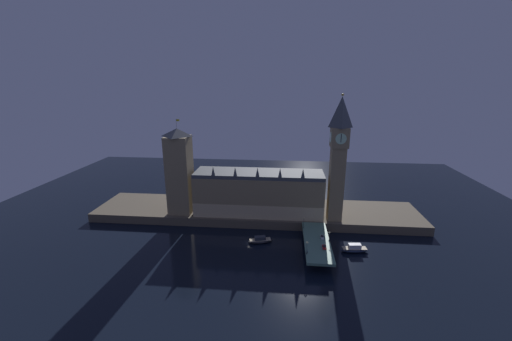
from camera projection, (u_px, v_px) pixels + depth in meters
The scene contains 14 objects.
ground_plane at pixel (250, 243), 181.85m from camera, with size 400.00×400.00×0.00m, color black.
embankment at pixel (256, 212), 218.43m from camera, with size 220.00×42.00×5.68m.
parliament_hall at pixel (259, 192), 207.29m from camera, with size 83.50×24.12×33.67m.
clock_tower at pixel (338, 156), 189.19m from camera, with size 10.73×10.84×78.17m.
victoria_tower at pixel (180, 171), 204.65m from camera, with size 15.12×15.12×62.24m.
bridge at pixel (317, 244), 172.54m from camera, with size 13.97×46.00×6.19m.
car_southbound_lead at pixel (324, 247), 164.00m from camera, with size 1.94×4.27×1.36m.
car_southbound_trail at pixel (322, 237), 174.44m from camera, with size 1.89×4.31×1.44m.
pedestrian_near_rail at pixel (307, 252), 159.15m from camera, with size 0.38×0.38×1.65m.
street_lamp_near at pixel (307, 246), 157.31m from camera, with size 1.34×0.60×6.97m.
street_lamp_mid at pixel (329, 235), 170.44m from camera, with size 1.34×0.60×5.86m.
street_lamp_far at pixel (304, 221), 185.50m from camera, with size 1.34×0.60×7.07m.
boat_upstream at pixel (260, 240), 182.15m from camera, with size 14.76×8.18×3.79m.
boat_downstream at pixel (354, 249), 172.02m from camera, with size 15.30×6.39×4.70m.
Camera 1 is at (18.68, -162.41, 90.18)m, focal length 22.00 mm.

